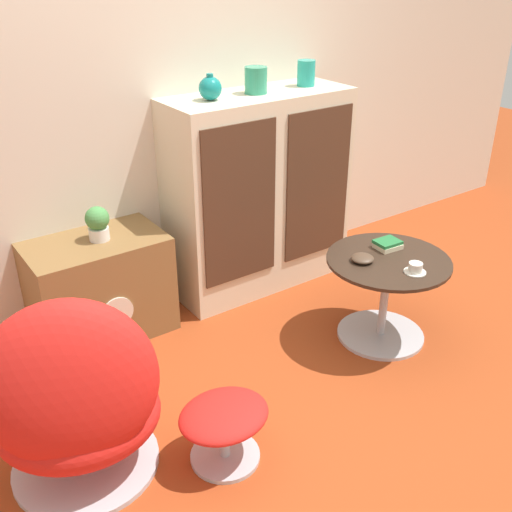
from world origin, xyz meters
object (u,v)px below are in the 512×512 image
Objects in this scene: potted_plant at (98,223)px; sideboard at (259,193)px; vase_leftmost at (210,88)px; bowl at (362,258)px; vase_inner_right at (306,73)px; tv_console at (100,288)px; vase_inner_left at (256,80)px; ottoman at (224,421)px; book_stack at (388,244)px; teacup at (415,269)px; coffee_table at (385,290)px; egg_chair at (75,403)px.

sideboard is at bearing -0.23° from potted_plant.
vase_leftmost is 1.17× the size of bowl.
bowl is (-0.30, -0.87, -0.77)m from vase_inner_right.
vase_inner_left is at bearing 0.01° from tv_console.
book_stack is at bearing 15.57° from ottoman.
vase_inner_left is 1.36m from teacup.
vase_leftmost is at bearing 112.71° from bowl.
coffee_table is (0.18, -0.92, -0.30)m from sideboard.
egg_chair is 2.28m from vase_inner_right.
egg_chair is 5.97× the size of vase_inner_left.
potted_plant is at bearing 140.97° from bowl.
vase_inner_right reaches higher than potted_plant.
vase_leftmost is 1.27m from book_stack.
vase_leftmost reaches higher than teacup.
vase_leftmost is 0.93m from potted_plant.
vase_inner_right is 1.24× the size of bowl.
vase_inner_left is at bearing 180.00° from vase_inner_right.
egg_chair is 2.26× the size of ottoman.
vase_inner_left is (-0.02, 0.00, 0.67)m from sideboard.
potted_plant is (-1.02, 0.00, 0.06)m from sideboard.
sideboard is at bearing 99.11° from teacup.
sideboard is 0.87m from bowl.
sideboard is 8.48× the size of book_stack.
egg_chair is at bearing -116.62° from tv_console.
vase_inner_right is 1.36m from teacup.
egg_chair reaches higher than coffee_table.
egg_chair is at bearing -153.30° from vase_inner_right.
bowl is at bearing -38.14° from tv_console.
egg_chair is 7.76× the size of teacup.
coffee_table is 4.47× the size of vase_inner_left.
coffee_table is 1.36m from vase_inner_right.
vase_inner_left is (0.30, -0.00, 0.01)m from vase_leftmost.
bowl is at bearing -108.94° from vase_inner_right.
egg_chair reaches higher than tv_console.
sideboard is 1.10m from tv_console.
vase_inner_left reaches higher than vase_leftmost.
bowl is at bearing -67.29° from vase_leftmost.
book_stack is at bearing -32.77° from potted_plant.
vase_inner_left is 0.36m from vase_inner_right.
vase_inner_left reaches higher than ottoman.
potted_plant is (-1.37, 0.00, -0.61)m from vase_inner_right.
sideboard is 0.74m from vase_leftmost.
tv_console is 0.38m from potted_plant.
sideboard reaches higher than teacup.
tv_console reaches higher than ottoman.
sideboard is at bearing -11.47° from vase_inner_left.
coffee_table is at bearing -79.00° from sideboard.
book_stack reaches higher than bowl.
book_stack is (0.27, -0.83, -0.10)m from sideboard.
vase_leftmost reaches higher than tv_console.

